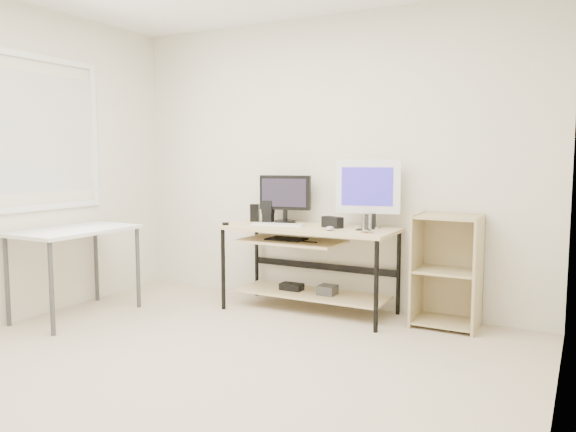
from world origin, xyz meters
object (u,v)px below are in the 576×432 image
at_px(desk, 307,251).
at_px(black_monitor, 285,196).
at_px(shelf_unit, 448,270).
at_px(white_imac, 368,189).
at_px(side_table, 75,238).
at_px(audio_controller, 255,213).

relative_size(desk, black_monitor, 3.18).
bearing_deg(shelf_unit, desk, -172.23).
height_order(desk, black_monitor, black_monitor).
bearing_deg(white_imac, side_table, -162.70).
bearing_deg(side_table, shelf_unit, 23.33).
xyz_separation_m(desk, white_imac, (0.49, 0.16, 0.55)).
bearing_deg(black_monitor, desk, -41.77).
bearing_deg(audio_controller, black_monitor, -9.45).
bearing_deg(shelf_unit, audio_controller, -178.45).
bearing_deg(desk, white_imac, 17.79).
xyz_separation_m(shelf_unit, audio_controller, (-1.78, -0.05, 0.38)).
bearing_deg(black_monitor, audio_controller, 176.59).
xyz_separation_m(side_table, black_monitor, (1.35, 1.22, 0.33)).
bearing_deg(black_monitor, side_table, -151.23).
relative_size(shelf_unit, audio_controller, 5.47).
distance_m(shelf_unit, black_monitor, 1.58).
xyz_separation_m(desk, side_table, (-1.65, -1.06, 0.13)).
relative_size(black_monitor, audio_controller, 2.86).
distance_m(desk, white_imac, 0.75).
bearing_deg(white_imac, black_monitor, 167.32).
bearing_deg(shelf_unit, side_table, -156.67).
bearing_deg(black_monitor, white_imac, -13.90).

